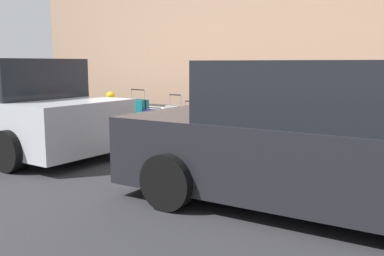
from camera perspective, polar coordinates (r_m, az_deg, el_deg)
ground_plane at (r=8.39m, az=-3.86°, el=-2.59°), size 40.00×40.00×0.00m
sidewalk_curb at (r=10.43m, az=4.66°, el=-0.00°), size 18.00×5.00×0.14m
suitcase_navy_0 at (r=7.46m, az=16.69°, el=-0.25°), size 0.38×0.24×1.08m
suitcase_teal_1 at (r=7.68m, az=13.27°, el=-0.83°), size 0.45×0.23×0.57m
suitcase_red_2 at (r=7.79m, az=9.58°, el=0.37°), size 0.43×0.21×0.83m
suitcase_black_3 at (r=7.99m, az=6.12°, el=0.31°), size 0.46×0.28×0.95m
suitcase_olive_4 at (r=8.31m, az=3.18°, el=0.86°), size 0.45×0.18×0.79m
suitcase_maroon_5 at (r=8.58m, az=0.15°, el=0.47°), size 0.44×0.25×0.75m
suitcase_silver_6 at (r=8.88m, az=-2.23°, el=0.99°), size 0.35×0.24×0.86m
suitcase_navy_7 at (r=9.06m, az=-4.99°, el=0.79°), size 0.41×0.27×0.57m
suitcase_teal_8 at (r=9.41m, az=-7.13°, el=1.63°), size 0.44×0.24×0.93m
fire_hydrant at (r=9.99m, az=-10.68°, el=2.45°), size 0.39×0.21×0.84m
bollard_post at (r=10.34m, az=-13.69°, el=2.34°), size 0.11×0.11×0.80m
parked_car_charcoal_0 at (r=4.92m, az=16.44°, el=-1.76°), size 4.62×2.12×1.65m
parked_car_silver_1 at (r=8.61m, az=-22.94°, el=2.36°), size 4.47×2.15×1.70m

